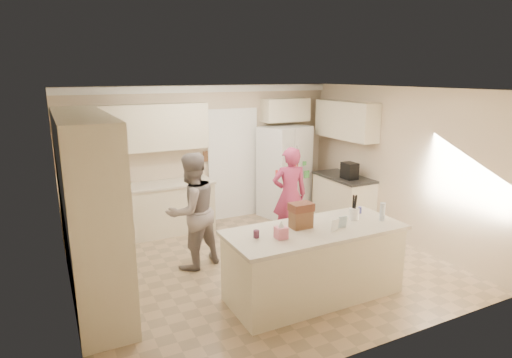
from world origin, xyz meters
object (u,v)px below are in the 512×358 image
island_base (314,264)px  teen_boy (192,211)px  coffee_maker (350,171)px  teen_girl (290,195)px  tissue_box (281,233)px  dollhouse_body (301,219)px  utensil_crock (354,214)px  refrigerator (284,171)px

island_base → teen_boy: 1.94m
coffee_maker → teen_girl: (-1.36, -0.15, -0.25)m
tissue_box → dollhouse_body: dollhouse_body is taller
tissue_box → teen_boy: 1.73m
utensil_crock → dollhouse_body: (-0.80, 0.05, 0.04)m
coffee_maker → teen_girl: bearing=-173.9°
teen_boy → teen_girl: (1.79, 0.22, -0.04)m
tissue_box → dollhouse_body: 0.45m
refrigerator → dollhouse_body: 3.30m
island_base → teen_boy: bearing=125.6°
utensil_crock → teen_boy: teen_boy is taller
utensil_crock → refrigerator: bearing=77.1°
island_base → coffee_maker: bearing=42.8°
refrigerator → island_base: 3.35m
refrigerator → tissue_box: refrigerator is taller
tissue_box → teen_girl: (1.24, 1.85, -0.18)m
island_base → tissue_box: size_ratio=15.71×
coffee_maker → teen_girl: teen_girl is taller
teen_boy → coffee_maker: bearing=168.4°
teen_girl → coffee_maker: bearing=-159.2°
tissue_box → utensil_crock: bearing=7.1°
refrigerator → coffee_maker: refrigerator is taller
tissue_box → teen_boy: (-0.55, 1.64, -0.14)m
dollhouse_body → teen_boy: bearing=123.5°
utensil_crock → teen_girl: size_ratio=0.09×
island_base → utensil_crock: (0.65, 0.05, 0.56)m
tissue_box → teen_girl: 2.24m
utensil_crock → coffee_maker: bearing=52.9°
island_base → tissue_box: 0.79m
coffee_maker → refrigerator: bearing=122.1°
island_base → dollhouse_body: (-0.15, 0.10, 0.60)m
coffee_maker → island_base: size_ratio=0.14×
refrigerator → tissue_box: 3.66m
island_base → utensil_crock: utensil_crock is taller
teen_boy → island_base: bearing=107.4°
utensil_crock → tissue_box: 1.21m
island_base → tissue_box: (-0.55, -0.10, 0.56)m
refrigerator → island_base: bearing=-130.2°
island_base → dollhouse_body: size_ratio=8.46×
island_base → teen_boy: size_ratio=1.28×
teen_girl → teen_boy: bearing=21.7°
island_base → utensil_crock: bearing=4.4°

